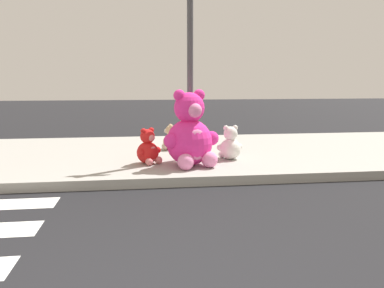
# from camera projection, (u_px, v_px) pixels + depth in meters

# --- Properties ---
(sidewalk) EXTENTS (28.00, 4.40, 0.15)m
(sidewalk) POSITION_uv_depth(u_px,v_px,m) (136.00, 156.00, 7.80)
(sidewalk) COLOR #9E9B93
(sidewalk) RESTS_ON ground_plane
(sign_pole) EXTENTS (0.56, 0.11, 3.20)m
(sign_pole) POSITION_uv_depth(u_px,v_px,m) (190.00, 64.00, 6.86)
(sign_pole) COLOR #4C4C51
(sign_pole) RESTS_ON sidewalk
(plush_pink_large) EXTENTS (0.95, 0.90, 1.27)m
(plush_pink_large) POSITION_uv_depth(u_px,v_px,m) (190.00, 136.00, 6.47)
(plush_pink_large) COLOR #F22D93
(plush_pink_large) RESTS_ON sidewalk
(plush_white) EXTENTS (0.48, 0.43, 0.62)m
(plush_white) POSITION_uv_depth(u_px,v_px,m) (230.00, 146.00, 7.04)
(plush_white) COLOR white
(plush_white) RESTS_ON sidewalk
(plush_red) EXTENTS (0.44, 0.45, 0.62)m
(plush_red) POSITION_uv_depth(u_px,v_px,m) (148.00, 149.00, 6.65)
(plush_red) COLOR red
(plush_red) RESTS_ON sidewalk
(plush_tan) EXTENTS (0.36, 0.41, 0.53)m
(plush_tan) POSITION_uv_depth(u_px,v_px,m) (170.00, 139.00, 8.05)
(plush_tan) COLOR tan
(plush_tan) RESTS_ON sidewalk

